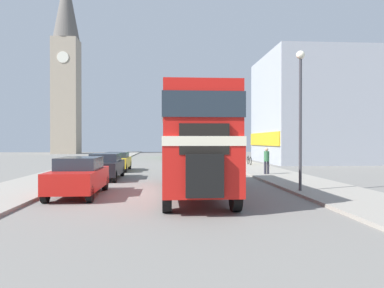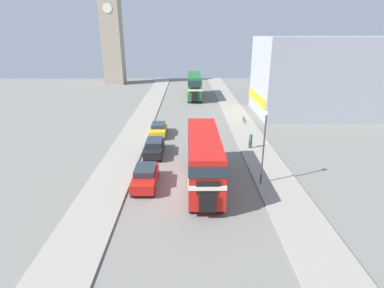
# 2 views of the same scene
# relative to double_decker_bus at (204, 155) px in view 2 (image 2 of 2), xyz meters

# --- Properties ---
(ground_plane) EXTENTS (120.00, 120.00, 0.00)m
(ground_plane) POSITION_rel_double_decker_bus_xyz_m (-0.84, 0.00, -2.41)
(ground_plane) COLOR slate
(sidewalk_right) EXTENTS (3.50, 120.00, 0.12)m
(sidewalk_right) POSITION_rel_double_decker_bus_xyz_m (5.91, 0.00, -2.35)
(sidewalk_right) COLOR gray
(sidewalk_right) RESTS_ON ground_plane
(sidewalk_left) EXTENTS (3.50, 120.00, 0.12)m
(sidewalk_left) POSITION_rel_double_decker_bus_xyz_m (-7.59, 0.00, -2.35)
(sidewalk_left) COLOR gray
(sidewalk_left) RESTS_ON ground_plane
(double_decker_bus) EXTENTS (2.44, 10.17, 4.03)m
(double_decker_bus) POSITION_rel_double_decker_bus_xyz_m (0.00, 0.00, 0.00)
(double_decker_bus) COLOR red
(double_decker_bus) RESTS_ON ground_plane
(bus_distant) EXTENTS (2.39, 10.94, 4.30)m
(bus_distant) POSITION_rel_double_decker_bus_xyz_m (-0.03, 34.12, 0.15)
(bus_distant) COLOR #1E602D
(bus_distant) RESTS_ON ground_plane
(car_parked_near) EXTENTS (1.75, 4.29, 1.54)m
(car_parked_near) POSITION_rel_double_decker_bus_xyz_m (-4.58, -0.34, -1.61)
(car_parked_near) COLOR red
(car_parked_near) RESTS_ON ground_plane
(car_parked_mid) EXTENTS (1.72, 4.48, 1.48)m
(car_parked_mid) POSITION_rel_double_decker_bus_xyz_m (-4.55, 6.23, -1.64)
(car_parked_mid) COLOR black
(car_parked_mid) RESTS_ON ground_plane
(car_parked_far) EXTENTS (1.77, 4.21, 1.38)m
(car_parked_far) POSITION_rel_double_decker_bus_xyz_m (-4.68, 12.28, -1.68)
(car_parked_far) COLOR gold
(car_parked_far) RESTS_ON ground_plane
(pedestrian_walking) EXTENTS (0.33, 0.33, 1.66)m
(pedestrian_walking) POSITION_rel_double_decker_bus_xyz_m (5.24, 7.50, -1.35)
(pedestrian_walking) COLOR #282833
(pedestrian_walking) RESTS_ON sidewalk_right
(bicycle_on_pavement) EXTENTS (0.05, 1.76, 0.78)m
(bicycle_on_pavement) POSITION_rel_double_decker_bus_xyz_m (6.29, 16.95, -1.92)
(bicycle_on_pavement) COLOR black
(bicycle_on_pavement) RESTS_ON sidewalk_right
(street_lamp) EXTENTS (0.36, 0.36, 5.86)m
(street_lamp) POSITION_rel_double_decker_bus_xyz_m (4.53, -0.29, 1.55)
(street_lamp) COLOR #38383D
(street_lamp) RESTS_ON sidewalk_right
(church_tower) EXTENTS (4.51, 4.51, 32.30)m
(church_tower) POSITION_rel_double_decker_bus_xyz_m (-18.43, 51.35, 14.12)
(church_tower) COLOR tan
(church_tower) RESTS_ON ground_plane
(shop_building_block) EXTENTS (21.34, 11.46, 10.93)m
(shop_building_block) POSITION_rel_double_decker_bus_xyz_m (19.60, 22.13, 3.06)
(shop_building_block) COLOR #999EA8
(shop_building_block) RESTS_ON ground_plane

